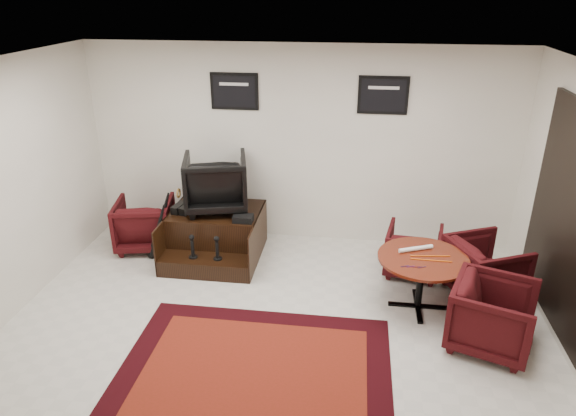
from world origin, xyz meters
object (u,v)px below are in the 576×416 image
(table_chair_window, at_px, (485,265))
(table_chair_corner, at_px, (493,313))
(shine_podium, at_px, (216,235))
(meeting_table, at_px, (422,264))
(table_chair_back, at_px, (413,249))
(shine_chair, at_px, (216,180))
(armchair_side, at_px, (145,221))

(table_chair_window, relative_size, table_chair_corner, 0.98)
(shine_podium, distance_m, meeting_table, 2.86)
(meeting_table, bearing_deg, table_chair_corner, -43.00)
(meeting_table, distance_m, table_chair_corner, 0.92)
(meeting_table, distance_m, table_chair_window, 0.91)
(shine_podium, height_order, table_chair_back, table_chair_back)
(shine_chair, distance_m, table_chair_back, 2.78)
(shine_podium, bearing_deg, table_chair_window, -9.09)
(table_chair_back, bearing_deg, table_chair_corner, 125.35)
(table_chair_window, bearing_deg, table_chair_corner, 148.10)
(shine_podium, distance_m, table_chair_corner, 3.69)
(table_chair_window, height_order, table_chair_corner, table_chair_corner)
(shine_podium, height_order, shine_chair, shine_chair)
(table_chair_window, bearing_deg, shine_chair, 54.46)
(table_chair_back, bearing_deg, meeting_table, 100.64)
(shine_podium, bearing_deg, meeting_table, -19.65)
(table_chair_window, xyz_separation_m, table_chair_corner, (-0.14, -1.02, 0.01))
(shine_podium, bearing_deg, table_chair_back, -3.26)
(armchair_side, relative_size, table_chair_window, 1.00)
(table_chair_back, relative_size, table_chair_window, 0.88)
(shine_chair, height_order, meeting_table, shine_chair)
(shine_chair, bearing_deg, shine_podium, 76.06)
(shine_chair, bearing_deg, table_chair_window, 154.81)
(shine_chair, xyz_separation_m, meeting_table, (2.68, -1.09, -0.48))
(table_chair_back, height_order, table_chair_window, table_chair_window)
(shine_chair, height_order, armchair_side, shine_chair)
(table_chair_back, distance_m, table_chair_corner, 1.57)
(table_chair_back, relative_size, table_chair_corner, 0.86)
(armchair_side, xyz_separation_m, table_chair_corner, (4.40, -1.66, 0.01))
(armchair_side, xyz_separation_m, meeting_table, (3.74, -1.04, 0.19))
(shine_podium, relative_size, table_chair_corner, 1.58)
(meeting_table, height_order, table_chair_corner, table_chair_corner)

